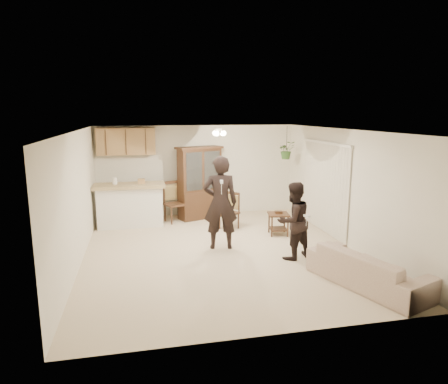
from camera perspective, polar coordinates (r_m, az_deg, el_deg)
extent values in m
plane|color=beige|center=(8.39, -0.49, -8.51)|extent=(6.50, 6.50, 0.00)
cube|color=white|center=(7.90, -0.52, 8.80)|extent=(5.50, 6.50, 0.02)
cube|color=silver|center=(11.21, -3.83, 3.10)|extent=(5.50, 0.02, 2.50)
cube|color=silver|center=(5.02, 7.00, -7.31)|extent=(5.50, 0.02, 2.50)
cube|color=silver|center=(7.99, -20.22, -0.92)|extent=(0.02, 6.50, 2.50)
cube|color=silver|center=(9.01, 16.90, 0.61)|extent=(0.02, 6.50, 2.50)
cube|color=white|center=(10.36, -13.23, -2.09)|extent=(1.60, 0.55, 1.00)
cube|color=tan|center=(10.25, -13.37, 0.90)|extent=(1.75, 0.70, 0.08)
cube|color=olive|center=(10.84, -13.82, 7.03)|extent=(1.50, 0.34, 0.70)
imported|color=#2B5120|center=(10.90, 8.91, 5.92)|extent=(0.43, 0.37, 0.48)
cylinder|color=black|center=(10.87, 8.96, 7.63)|extent=(0.01, 0.01, 0.65)
imported|color=beige|center=(7.12, 19.90, -9.76)|extent=(1.32, 2.01, 0.73)
imported|color=black|center=(8.37, -0.53, -2.13)|extent=(0.71, 0.52, 1.80)
imported|color=black|center=(7.95, 9.85, -4.71)|extent=(0.79, 0.71, 1.35)
cube|color=#352213|center=(10.92, -3.47, -1.76)|extent=(1.23, 0.82, 0.76)
cube|color=#352213|center=(10.74, -3.53, 3.20)|extent=(1.21, 0.77, 1.14)
cube|color=silver|center=(10.74, -3.53, 3.20)|extent=(0.94, 0.36, 1.00)
cube|color=#352213|center=(10.68, -3.57, 6.34)|extent=(1.33, 0.87, 0.06)
cube|color=#352213|center=(9.47, 7.80, -3.16)|extent=(0.53, 0.53, 0.04)
cube|color=#352213|center=(9.56, 7.74, -5.23)|extent=(0.45, 0.45, 0.03)
cube|color=#352213|center=(9.46, 7.81, -2.89)|extent=(0.18, 0.14, 0.06)
cube|color=#352213|center=(10.57, -7.05, -1.76)|extent=(0.61, 0.61, 0.05)
cube|color=olive|center=(10.51, -7.08, -0.23)|extent=(0.34, 0.17, 0.41)
cube|color=#352213|center=(10.46, -7.12, 1.21)|extent=(0.42, 0.20, 0.08)
cube|color=#352213|center=(9.86, 0.73, -3.04)|extent=(0.57, 0.57, 0.04)
cube|color=olive|center=(9.80, 0.73, -1.65)|extent=(0.22, 0.25, 0.35)
cube|color=#352213|center=(9.75, 0.74, -0.35)|extent=(0.26, 0.30, 0.07)
cube|color=#352213|center=(11.00, -3.35, -1.16)|extent=(0.65, 0.65, 0.05)
cube|color=olive|center=(10.94, -3.37, 0.33)|extent=(0.33, 0.21, 0.41)
cube|color=#352213|center=(10.89, -3.38, 1.72)|extent=(0.40, 0.25, 0.08)
cube|color=white|center=(7.80, -0.36, 1.47)|extent=(0.08, 0.18, 0.05)
cube|color=white|center=(7.63, 11.71, -3.40)|extent=(0.08, 0.14, 0.04)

